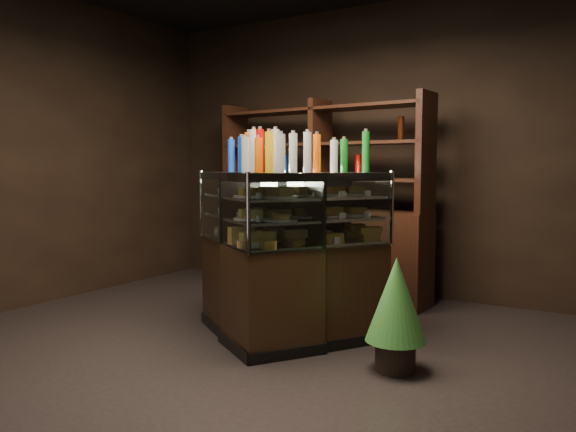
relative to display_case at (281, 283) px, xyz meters
name	(u,v)px	position (x,y,z in m)	size (l,w,h in m)	color
ground	(228,357)	(-0.10, -0.54, -0.44)	(5.00, 5.00, 0.00)	black
room_shell	(225,74)	(-0.10, -0.54, 1.50)	(5.02, 5.02, 3.01)	black
display_case	(281,283)	(0.00, 0.00, 0.00)	(1.60, 1.31, 1.29)	black
food_display	(281,209)	(0.00, 0.00, 0.57)	(1.26, 1.01, 0.40)	#B69441
bottles_top	(281,153)	(0.00, 0.00, 0.99)	(1.09, 0.87, 0.30)	yellow
potted_conifer	(396,298)	(0.98, -0.17, 0.05)	(0.39, 0.39, 0.84)	black
back_shelving	(320,236)	(-0.48, 1.51, 0.17)	(2.34, 0.57, 2.00)	black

